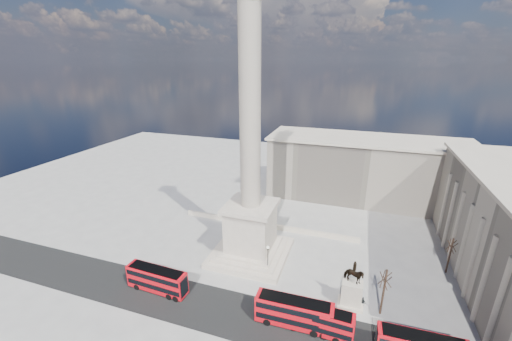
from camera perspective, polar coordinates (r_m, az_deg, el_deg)
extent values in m
plane|color=#A5A29C|center=(59.16, -2.62, -17.64)|extent=(180.00, 180.00, 0.00)
cube|color=black|center=(50.74, -1.26, -25.22)|extent=(120.00, 9.00, 0.01)
cube|color=beige|center=(62.68, -0.93, -14.67)|extent=(14.00, 14.00, 1.00)
cube|color=beige|center=(62.26, -0.93, -14.10)|extent=(12.00, 12.00, 0.50)
cube|color=beige|center=(61.98, -0.94, -13.71)|extent=(10.00, 10.00, 0.50)
cube|color=beige|center=(59.76, -0.96, -10.30)|extent=(8.00, 8.00, 8.00)
cube|color=beige|center=(57.70, -0.98, -6.51)|extent=(9.00, 9.00, 0.80)
cylinder|color=#A09485|center=(52.45, -1.09, 10.84)|extent=(3.60, 3.60, 34.00)
cube|color=beige|center=(71.56, 2.04, -9.93)|extent=(40.00, 0.60, 1.10)
cube|color=#B3A692|center=(88.34, 19.23, 0.11)|extent=(50.00, 16.00, 16.00)
cube|color=beige|center=(86.10, 19.84, 5.32)|extent=(51.00, 17.00, 0.60)
cube|color=red|center=(55.92, -17.54, -18.34)|extent=(10.38, 2.78, 3.79)
cube|color=black|center=(56.33, -17.47, -18.89)|extent=(9.97, 2.83, 0.84)
cube|color=black|center=(55.32, -17.65, -17.51)|extent=(9.97, 2.83, 0.84)
cube|color=black|center=(54.79, -17.75, -16.74)|extent=(9.35, 2.50, 0.06)
cylinder|color=black|center=(58.81, -20.12, -18.64)|extent=(1.13, 2.50, 1.03)
cylinder|color=black|center=(55.50, -14.85, -20.62)|extent=(1.13, 2.50, 1.03)
cylinder|color=black|center=(54.91, -13.72, -21.02)|extent=(1.13, 2.50, 1.03)
cube|color=red|center=(48.46, 6.90, -24.18)|extent=(10.87, 2.69, 3.98)
cube|color=black|center=(48.96, 6.86, -24.79)|extent=(10.44, 2.74, 0.89)
cube|color=black|center=(47.74, 6.95, -23.26)|extent=(10.44, 2.74, 0.89)
cube|color=black|center=(47.09, 7.01, -22.40)|extent=(9.78, 2.42, 0.06)
cylinder|color=black|center=(50.22, 2.39, -24.96)|extent=(1.14, 2.60, 1.08)
cylinder|color=black|center=(49.49, 10.65, -26.20)|extent=(1.14, 2.60, 1.08)
cylinder|color=black|center=(49.45, 12.31, -26.39)|extent=(1.14, 2.60, 1.08)
cube|color=red|center=(48.29, 11.17, -25.08)|extent=(9.76, 2.59, 3.56)
cube|color=black|center=(48.73, 11.12, -25.61)|extent=(9.37, 2.64, 0.79)
cube|color=black|center=(47.63, 11.25, -24.27)|extent=(9.37, 2.64, 0.79)
cube|color=black|center=(47.04, 11.33, -23.50)|extent=(8.78, 2.33, 0.05)
cylinder|color=black|center=(49.78, 7.03, -25.71)|extent=(1.06, 2.36, 0.97)
cylinder|color=black|center=(49.27, 14.51, -26.91)|extent=(1.06, 2.36, 0.97)
cylinder|color=black|center=(49.25, 16.01, -27.10)|extent=(1.06, 2.36, 0.97)
cube|color=black|center=(47.27, 28.19, -25.14)|extent=(9.40, 2.40, 0.06)
cylinder|color=black|center=(57.96, 2.12, -18.25)|extent=(0.39, 0.39, 0.45)
cylinder|color=black|center=(56.49, 2.15, -16.28)|extent=(0.14, 0.14, 5.37)
cylinder|color=black|center=(55.01, 2.19, -14.08)|extent=(0.27, 0.27, 0.27)
sphere|color=silver|center=(54.84, 2.19, -13.81)|extent=(0.50, 0.50, 0.50)
cube|color=beige|center=(54.41, 16.74, -22.17)|extent=(3.78, 2.84, 0.47)
cube|color=beige|center=(53.23, 16.95, -20.68)|extent=(3.03, 2.08, 4.16)
imported|color=black|center=(51.17, 17.33, -17.79)|extent=(3.26, 2.04, 2.55)
cylinder|color=black|center=(50.25, 17.52, -16.35)|extent=(0.47, 0.47, 1.14)
sphere|color=black|center=(49.83, 17.61, -15.64)|extent=(0.34, 0.34, 0.34)
cylinder|color=#332319|center=(52.15, 22.16, -19.82)|extent=(0.31, 0.31, 7.74)
cylinder|color=#332319|center=(57.02, 37.13, -20.05)|extent=(0.28, 0.28, 6.03)
cylinder|color=#332319|center=(65.86, 31.74, -13.05)|extent=(0.30, 0.30, 6.93)
imported|color=black|center=(51.25, 10.27, -23.79)|extent=(0.65, 0.49, 1.62)
imported|color=black|center=(51.82, 25.05, -25.10)|extent=(0.97, 0.97, 1.59)
imported|color=black|center=(54.40, 18.84, -21.64)|extent=(1.01, 0.88, 1.63)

